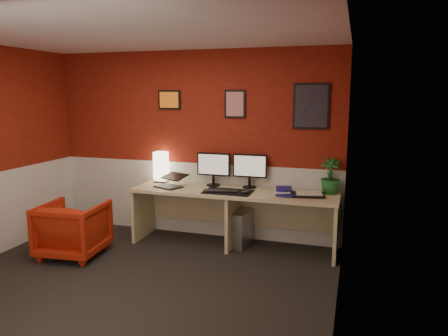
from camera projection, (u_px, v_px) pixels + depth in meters
ground at (132, 286)px, 4.31m from camera, size 4.00×3.50×0.01m
ceiling at (122, 30)px, 3.88m from camera, size 4.00×3.50×0.01m
wall_back at (194, 145)px, 5.74m from camera, size 4.00×0.01×2.50m
wall_right at (342, 177)px, 3.50m from camera, size 0.01×3.50×2.50m
wainscot_back at (194, 198)px, 5.86m from camera, size 4.00×0.01×1.00m
wainscot_right at (337, 262)px, 3.63m from camera, size 0.01×3.50×1.00m
desk at (233, 219)px, 5.37m from camera, size 2.60×0.65×0.73m
shoji_lamp at (161, 168)px, 5.81m from camera, size 0.16×0.16×0.40m
laptop at (168, 179)px, 5.49m from camera, size 0.39×0.34×0.22m
monitor_left at (213, 164)px, 5.56m from camera, size 0.45×0.06×0.58m
monitor_right at (250, 166)px, 5.43m from camera, size 0.45×0.06×0.58m
desk_mat at (228, 192)px, 5.24m from camera, size 0.60×0.38×0.01m
keyboard at (220, 191)px, 5.24m from camera, size 0.44×0.23×0.02m
mouse at (245, 192)px, 5.13m from camera, size 0.08×0.11×0.03m
book_bottom at (279, 193)px, 5.12m from camera, size 0.25×0.31×0.03m
book_middle at (274, 190)px, 5.16m from camera, size 0.23×0.30×0.02m
book_top at (276, 189)px, 5.15m from camera, size 0.23×0.29×0.02m
zen_tray at (309, 195)px, 5.02m from camera, size 0.39×0.31×0.03m
potted_plant at (330, 176)px, 5.13m from camera, size 0.28×0.28×0.43m
pc_tower at (241, 228)px, 5.45m from camera, size 0.24×0.47×0.45m
armchair at (73, 229)px, 5.08m from camera, size 0.77×0.79×0.66m
art_left at (169, 100)px, 5.72m from camera, size 0.32×0.02×0.26m
art_center at (235, 104)px, 5.46m from camera, size 0.28×0.02×0.36m
art_right at (311, 106)px, 5.18m from camera, size 0.44×0.02×0.56m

